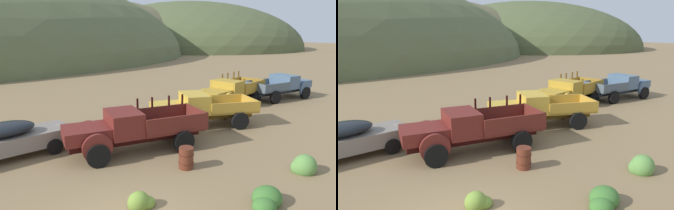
% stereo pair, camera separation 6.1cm
% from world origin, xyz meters
% --- Properties ---
extents(hill_far_left, '(86.99, 59.31, 30.14)m').
position_xyz_m(hill_far_left, '(19.99, 83.18, 0.00)').
color(hill_far_left, brown).
rests_on(hill_far_left, ground).
extents(hill_far_right, '(75.02, 81.74, 31.24)m').
position_xyz_m(hill_far_right, '(59.59, 84.80, 0.00)').
color(hill_far_right, '#4C5633').
rests_on(hill_far_right, ground).
extents(car_primer_gray, '(5.08, 2.47, 1.57)m').
position_xyz_m(car_primer_gray, '(-1.85, 7.13, 0.82)').
color(car_primer_gray, slate).
rests_on(car_primer_gray, ground).
extents(truck_oxblood, '(6.39, 2.85, 2.16)m').
position_xyz_m(truck_oxblood, '(2.37, 5.08, 1.00)').
color(truck_oxblood, black).
rests_on(truck_oxblood, ground).
extents(truck_faded_yellow, '(6.22, 3.89, 1.89)m').
position_xyz_m(truck_faded_yellow, '(7.20, 6.60, 0.99)').
color(truck_faded_yellow, brown).
rests_on(truck_faded_yellow, ground).
extents(truck_mustard, '(6.52, 3.79, 2.16)m').
position_xyz_m(truck_mustard, '(12.02, 9.26, 1.00)').
color(truck_mustard, '#593D12').
rests_on(truck_mustard, ground).
extents(truck_chalk_blue, '(5.70, 2.62, 1.89)m').
position_xyz_m(truck_chalk_blue, '(17.77, 9.06, 0.99)').
color(truck_chalk_blue, '#262D39').
rests_on(truck_chalk_blue, ground).
extents(oil_drum_foreground, '(0.62, 0.62, 0.86)m').
position_xyz_m(oil_drum_foreground, '(3.70, 2.36, 0.43)').
color(oil_drum_foreground, '#5B2819').
rests_on(oil_drum_foreground, ground).
extents(bush_front_right, '(0.95, 0.85, 0.90)m').
position_xyz_m(bush_front_right, '(7.33, -0.21, 0.23)').
color(bush_front_right, '#5B8E42').
rests_on(bush_front_right, ground).
extents(bush_back_edge, '(1.26, 1.03, 0.72)m').
position_xyz_m(bush_back_edge, '(4.31, -1.08, 0.18)').
color(bush_back_edge, '#3D702D').
rests_on(bush_back_edge, ground).
extents(bush_near_barrel, '(0.87, 0.62, 0.68)m').
position_xyz_m(bush_near_barrel, '(0.98, 0.83, 0.17)').
color(bush_near_barrel, olive).
rests_on(bush_near_barrel, ground).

